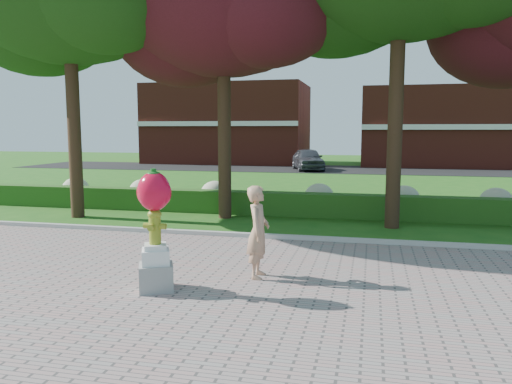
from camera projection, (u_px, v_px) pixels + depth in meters
ground at (234, 268)px, 10.83m from camera, size 100.00×100.00×0.00m
walkway at (158, 344)px, 6.96m from camera, size 40.00×14.00×0.04m
curb at (264, 236)px, 13.72m from camera, size 40.00×0.18×0.15m
lawn_hedge at (288, 204)px, 17.54m from camera, size 24.00×0.70×0.80m
hydrangea_row at (307, 196)px, 18.36m from camera, size 20.10×1.10×0.99m
street at (333, 169)px, 37.89m from camera, size 50.00×8.00×0.02m
building_left at (228, 124)px, 45.50m from camera, size 14.00×8.00×7.00m
building_right at (436, 127)px, 41.49m from camera, size 12.00×8.00×6.40m
hydrant_sculpture at (155, 226)px, 9.12m from camera, size 0.81×0.81×2.26m
woman at (258, 232)px, 9.95m from camera, size 0.48×0.70×1.86m
parked_car at (308, 159)px, 36.99m from camera, size 3.23×5.13×1.63m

